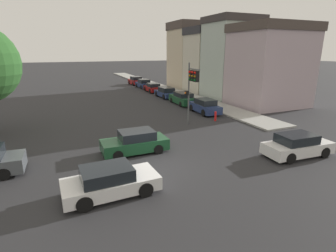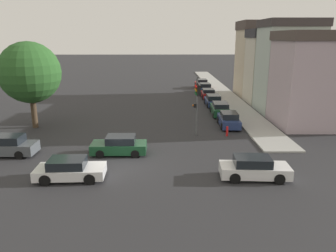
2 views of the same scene
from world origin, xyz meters
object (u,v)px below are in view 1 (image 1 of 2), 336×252
object	(u,v)px
crossing_car_2	(110,181)
parked_car_1	(183,99)
traffic_signal	(192,81)
crossing_car_1	(135,142)
crossing_car_3	(297,146)
parked_car_2	(166,93)
parked_car_5	(136,81)
parked_car_0	(205,106)
parked_car_4	(144,84)
parked_car_3	(153,88)
fire_hydrant	(215,116)

from	to	relation	value
crossing_car_2	parked_car_1	world-z (taller)	parked_car_1
traffic_signal	parked_car_1	bearing A→B (deg)	-112.28
crossing_car_1	crossing_car_3	xyz separation A→B (m)	(9.08, -4.56, 0.00)
parked_car_2	parked_car_5	bearing A→B (deg)	-1.00
parked_car_0	parked_car_2	world-z (taller)	parked_car_0
crossing_car_2	parked_car_4	bearing A→B (deg)	67.19
traffic_signal	crossing_car_3	distance (m)	9.70
parked_car_0	parked_car_3	world-z (taller)	parked_car_0
crossing_car_3	parked_car_5	world-z (taller)	parked_car_5
parked_car_3	parked_car_0	bearing A→B (deg)	-179.47
crossing_car_3	parked_car_5	bearing A→B (deg)	91.90
parked_car_0	parked_car_5	xyz separation A→B (m)	(0.09, 25.65, 0.02)
traffic_signal	parked_car_2	xyz separation A→B (m)	(3.49, 14.01, -3.19)
traffic_signal	crossing_car_1	world-z (taller)	traffic_signal
fire_hydrant	parked_car_3	bearing A→B (deg)	87.77
crossing_car_3	parked_car_1	bearing A→B (deg)	90.77
crossing_car_2	fire_hydrant	xyz separation A→B (m)	(11.60, 9.16, -0.16)
crossing_car_2	parked_car_0	world-z (taller)	parked_car_0
parked_car_2	parked_car_4	bearing A→B (deg)	-1.35
traffic_signal	parked_car_1	distance (m)	9.99
crossing_car_1	parked_car_4	world-z (taller)	parked_car_4
crossing_car_2	parked_car_2	distance (m)	25.83
parked_car_1	parked_car_3	size ratio (longest dim) A/B	1.19
crossing_car_2	parked_car_5	xyz separation A→B (m)	(12.44, 38.01, 0.09)
parked_car_4	traffic_signal	bearing A→B (deg)	170.48
parked_car_1	parked_car_3	bearing A→B (deg)	2.17
parked_car_4	crossing_car_1	bearing A→B (deg)	159.85
traffic_signal	crossing_car_3	xyz separation A→B (m)	(2.80, -8.72, -3.19)
parked_car_2	parked_car_4	xyz separation A→B (m)	(0.17, 10.48, 0.03)
parked_car_0	parked_car_5	distance (m)	25.65
crossing_car_1	parked_car_2	xyz separation A→B (m)	(9.77, 18.17, 0.00)
parked_car_5	fire_hydrant	distance (m)	28.87
parked_car_0	crossing_car_1	bearing A→B (deg)	129.81
traffic_signal	parked_car_2	distance (m)	14.79
parked_car_0	parked_car_4	size ratio (longest dim) A/B	1.03
parked_car_3	fire_hydrant	bearing A→B (deg)	178.27
crossing_car_3	parked_car_0	xyz separation A→B (m)	(0.76, 12.37, 0.03)
crossing_car_2	parked_car_4	distance (m)	35.46
crossing_car_2	parked_car_4	world-z (taller)	parked_car_4
parked_car_4	fire_hydrant	world-z (taller)	parked_car_4
parked_car_3	fire_hydrant	world-z (taller)	parked_car_3
crossing_car_1	parked_car_5	bearing A→B (deg)	-106.70
crossing_car_1	crossing_car_2	distance (m)	5.20
parked_car_2	parked_car_4	size ratio (longest dim) A/B	1.09
fire_hydrant	parked_car_1	bearing A→B (deg)	85.02
crossing_car_1	parked_car_0	distance (m)	12.56
parked_car_1	parked_car_5	world-z (taller)	parked_car_5
traffic_signal	parked_car_3	distance (m)	20.08
parked_car_1	parked_car_2	bearing A→B (deg)	2.73
parked_car_1	crossing_car_2	bearing A→B (deg)	147.07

